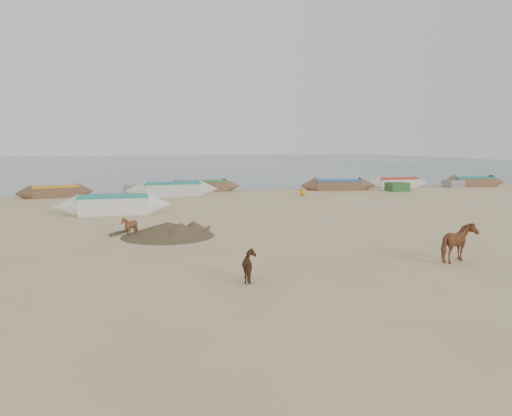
% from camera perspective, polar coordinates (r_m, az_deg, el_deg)
% --- Properties ---
extents(ground, '(140.00, 140.00, 0.00)m').
position_cam_1_polar(ground, '(16.29, 3.92, -5.22)').
color(ground, tan).
rests_on(ground, ground).
extents(sea, '(160.00, 160.00, 0.00)m').
position_cam_1_polar(sea, '(97.15, -12.90, 5.07)').
color(sea, slate).
rests_on(sea, ground).
extents(cow_adult, '(1.52, 1.15, 1.17)m').
position_cam_1_polar(cow_adult, '(16.15, 22.10, -3.75)').
color(cow_adult, brown).
rests_on(cow_adult, ground).
extents(calf_front, '(0.86, 0.79, 0.83)m').
position_cam_1_polar(calf_front, '(19.54, -14.26, -2.09)').
color(calf_front, brown).
rests_on(calf_front, ground).
extents(calf_right, '(0.84, 0.93, 0.79)m').
position_cam_1_polar(calf_right, '(13.00, -0.51, -6.65)').
color(calf_right, '#4E2F19').
rests_on(calf_right, ground).
extents(near_canoe, '(5.80, 1.38, 0.98)m').
position_cam_1_polar(near_canoe, '(26.20, -15.97, 0.37)').
color(near_canoe, white).
rests_on(near_canoe, ground).
extents(debris_pile, '(4.17, 4.17, 0.55)m').
position_cam_1_polar(debris_pile, '(19.53, -10.04, -2.39)').
color(debris_pile, brown).
rests_on(debris_pile, ground).
extents(waterline_canoes, '(54.97, 4.23, 0.95)m').
position_cam_1_polar(waterline_canoes, '(35.72, -8.82, 2.25)').
color(waterline_canoes, brown).
rests_on(waterline_canoes, ground).
extents(beach_clutter, '(42.56, 5.92, 0.64)m').
position_cam_1_polar(beach_clutter, '(35.81, 0.70, 2.15)').
color(beach_clutter, '#285A32').
rests_on(beach_clutter, ground).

